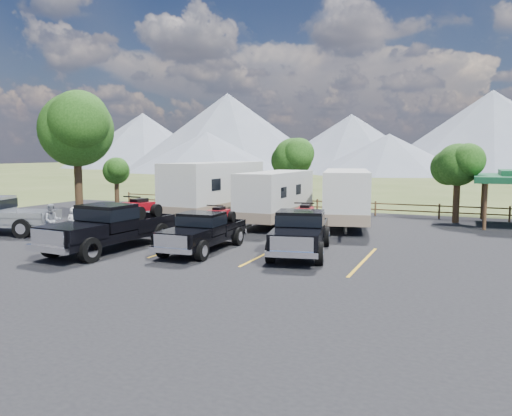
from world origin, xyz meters
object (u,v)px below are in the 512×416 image
at_px(trailer_left, 215,191).
at_px(trailer_right, 346,197).
at_px(rig_left, 112,225).
at_px(person_a, 74,225).
at_px(rig_center, 204,230).
at_px(person_b, 52,221).
at_px(trailer_center, 276,197).
at_px(rig_right, 301,230).
at_px(tree_big_nw, 76,130).

height_order(trailer_left, trailer_right, trailer_left).
distance_m(rig_left, person_a, 3.07).
bearing_deg(rig_center, person_b, 177.34).
bearing_deg(trailer_center, rig_right, -61.67).
xyz_separation_m(trailer_left, trailer_right, (7.92, 0.80, -0.21)).
xyz_separation_m(trailer_center, person_b, (-8.67, -8.26, -0.78)).
relative_size(rig_left, trailer_center, 0.77).
distance_m(trailer_center, person_a, 11.18).
height_order(rig_left, trailer_right, trailer_right).
xyz_separation_m(trailer_center, person_a, (-6.72, -8.90, -0.79)).
xyz_separation_m(rig_left, trailer_right, (7.71, 10.65, 0.60)).
bearing_deg(trailer_left, person_b, -116.49).
relative_size(rig_center, trailer_center, 0.63).
xyz_separation_m(person_a, person_b, (-1.95, 0.64, 0.01)).
xyz_separation_m(rig_center, trailer_left, (-3.91, 8.42, 0.98)).
height_order(trailer_center, person_b, trailer_center).
distance_m(rig_left, rig_center, 3.97).
height_order(rig_center, rig_right, rig_right).
height_order(rig_center, person_a, rig_center).
relative_size(rig_right, trailer_right, 0.69).
xyz_separation_m(tree_big_nw, trailer_right, (15.88, 3.67, -3.89)).
bearing_deg(trailer_right, person_b, -156.86).
height_order(rig_left, trailer_left, trailer_left).
relative_size(trailer_center, person_a, 5.40).
distance_m(tree_big_nw, rig_center, 13.90).
bearing_deg(tree_big_nw, trailer_left, 19.87).
distance_m(rig_right, trailer_left, 10.84).
bearing_deg(rig_right, person_b, 172.83).
height_order(tree_big_nw, trailer_left, tree_big_nw).
bearing_deg(rig_left, tree_big_nw, 143.87).
bearing_deg(trailer_center, trailer_right, 12.85).
relative_size(tree_big_nw, trailer_right, 0.85).
bearing_deg(tree_big_nw, rig_right, -15.84).
relative_size(trailer_left, trailer_center, 1.17).
relative_size(rig_left, person_a, 4.16).
bearing_deg(person_b, rig_left, -66.08).
bearing_deg(rig_center, trailer_center, 87.28).
bearing_deg(trailer_center, trailer_left, 179.23).
height_order(rig_left, rig_center, rig_left).
bearing_deg(trailer_right, rig_center, -126.33).
distance_m(rig_right, trailer_right, 8.20).
xyz_separation_m(tree_big_nw, person_b, (3.29, -5.45, -4.73)).
height_order(rig_left, trailer_center, trailer_center).
bearing_deg(trailer_left, tree_big_nw, -157.38).
bearing_deg(rig_right, person_a, 177.03).
height_order(tree_big_nw, rig_left, tree_big_nw).
distance_m(tree_big_nw, trailer_left, 9.23).
bearing_deg(rig_left, trailer_right, 58.48).
height_order(rig_right, person_a, rig_right).
xyz_separation_m(rig_center, trailer_center, (0.10, 8.35, 0.72)).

